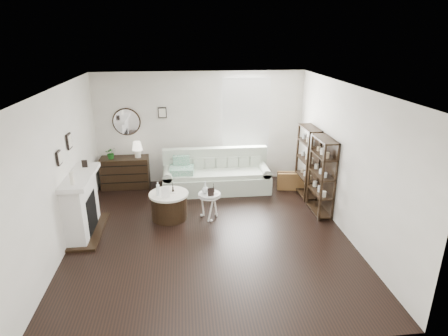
{
  "coord_description": "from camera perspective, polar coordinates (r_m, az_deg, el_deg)",
  "views": [
    {
      "loc": [
        -0.41,
        -6.14,
        3.55
      ],
      "look_at": [
        0.36,
        0.8,
        1.0
      ],
      "focal_mm": 30.0,
      "sensor_mm": 36.0,
      "label": 1
    }
  ],
  "objects": [
    {
      "name": "pedestal_table",
      "position": [
        7.44,
        -2.24,
        -4.21
      ],
      "size": [
        0.45,
        0.45,
        0.54
      ],
      "rotation": [
        0.0,
        0.0,
        0.1
      ],
      "color": "white",
      "rests_on": "ground"
    },
    {
      "name": "table_lamp",
      "position": [
        9.07,
        -13.06,
        2.77
      ],
      "size": [
        0.29,
        0.29,
        0.38
      ],
      "primitive_type": null,
      "rotation": [
        0.0,
        0.0,
        -0.2
      ],
      "color": "#F4E8CD",
      "rests_on": "dresser"
    },
    {
      "name": "fireplace",
      "position": [
        7.36,
        -20.8,
        -5.5
      ],
      "size": [
        0.5,
        1.4,
        1.84
      ],
      "color": "white",
      "rests_on": "ground"
    },
    {
      "name": "shelf_unit_far",
      "position": [
        8.62,
        12.6,
        0.94
      ],
      "size": [
        0.3,
        0.8,
        1.6
      ],
      "color": "black",
      "rests_on": "ground"
    },
    {
      "name": "eiffel_drum",
      "position": [
        7.51,
        -7.8,
        -2.97
      ],
      "size": [
        0.13,
        0.13,
        0.19
      ],
      "primitive_type": null,
      "rotation": [
        0.0,
        0.0,
        -0.24
      ],
      "color": "black",
      "rests_on": "drum_table"
    },
    {
      "name": "quilt",
      "position": [
        8.63,
        -6.49,
        -0.33
      ],
      "size": [
        0.58,
        0.48,
        0.14
      ],
      "primitive_type": "cube",
      "rotation": [
        0.0,
        0.0,
        -0.06
      ],
      "color": "#2A9B78",
      "rests_on": "sofa"
    },
    {
      "name": "bottle_drum",
      "position": [
        7.38,
        -10.03,
        -3.15
      ],
      "size": [
        0.07,
        0.07,
        0.28
      ],
      "primitive_type": "cylinder",
      "color": "silver",
      "rests_on": "drum_table"
    },
    {
      "name": "card_frame_drum",
      "position": [
        7.29,
        -8.95,
        -3.69
      ],
      "size": [
        0.16,
        0.07,
        0.21
      ],
      "primitive_type": "cube",
      "rotation": [
        -0.21,
        0.0,
        0.06
      ],
      "color": "white",
      "rests_on": "drum_table"
    },
    {
      "name": "room",
      "position": [
        9.13,
        1.04,
        7.68
      ],
      "size": [
        5.5,
        5.5,
        5.5
      ],
      "color": "black",
      "rests_on": "ground"
    },
    {
      "name": "shelf_unit_near",
      "position": [
        7.82,
        14.65,
        -1.21
      ],
      "size": [
        0.3,
        0.8,
        1.6
      ],
      "color": "black",
      "rests_on": "ground"
    },
    {
      "name": "flask_ped",
      "position": [
        7.38,
        -2.88,
        -2.94
      ],
      "size": [
        0.14,
        0.14,
        0.26
      ],
      "primitive_type": null,
      "color": "silver",
      "rests_on": "pedestal_table"
    },
    {
      "name": "eiffel_ped",
      "position": [
        7.42,
        -1.59,
        -3.16
      ],
      "size": [
        0.11,
        0.11,
        0.17
      ],
      "primitive_type": null,
      "rotation": [
        0.0,
        0.0,
        -0.07
      ],
      "color": "black",
      "rests_on": "pedestal_table"
    },
    {
      "name": "card_frame_ped",
      "position": [
        7.28,
        -2.04,
        -3.68
      ],
      "size": [
        0.13,
        0.07,
        0.16
      ],
      "primitive_type": "cube",
      "rotation": [
        -0.21,
        0.0,
        0.18
      ],
      "color": "black",
      "rests_on": "pedestal_table"
    },
    {
      "name": "potted_plant",
      "position": [
        9.13,
        -16.84,
        2.19
      ],
      "size": [
        0.28,
        0.25,
        0.28
      ],
      "primitive_type": "imported",
      "rotation": [
        0.0,
        0.0,
        0.14
      ],
      "color": "#1A5A19",
      "rests_on": "dresser"
    },
    {
      "name": "dresser",
      "position": [
        9.29,
        -14.79,
        -0.65
      ],
      "size": [
        1.12,
        0.48,
        0.75
      ],
      "color": "black",
      "rests_on": "ground"
    },
    {
      "name": "suitcase",
      "position": [
        9.06,
        10.09,
        -1.94
      ],
      "size": [
        0.65,
        0.3,
        0.42
      ],
      "primitive_type": "cube",
      "rotation": [
        0.0,
        0.0,
        -0.15
      ],
      "color": "brown",
      "rests_on": "ground"
    },
    {
      "name": "sofa",
      "position": [
        8.86,
        -1.19,
        -1.35
      ],
      "size": [
        2.48,
        0.86,
        0.96
      ],
      "color": "beige",
      "rests_on": "ground"
    },
    {
      "name": "drum_table",
      "position": [
        7.61,
        -8.33,
        -5.66
      ],
      "size": [
        0.78,
        0.78,
        0.54
      ],
      "rotation": [
        0.0,
        0.0,
        0.36
      ],
      "color": "black",
      "rests_on": "ground"
    }
  ]
}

